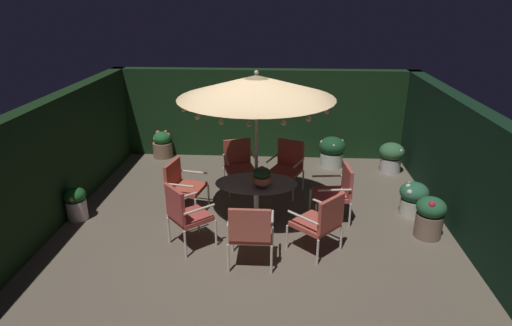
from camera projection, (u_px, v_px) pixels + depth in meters
name	position (u px, v px, depth m)	size (l,w,h in m)	color
ground_plane	(254.00, 226.00, 7.47)	(7.20, 7.46, 0.02)	#6B5E4E
hedge_backdrop_rear	(263.00, 113.00, 10.41)	(7.20, 0.30, 2.10)	black
hedge_backdrop_left	(49.00, 164.00, 7.27)	(0.30, 7.46, 2.10)	black
hedge_backdrop_right	(470.00, 174.00, 6.89)	(0.30, 7.46, 2.10)	black
patio_dining_table	(256.00, 193.00, 7.44)	(1.41, 0.97, 0.73)	silver
patio_umbrella	(256.00, 87.00, 6.78)	(2.52, 2.52, 2.63)	silver
centerpiece_planter	(262.00, 176.00, 7.12)	(0.31, 0.31, 0.37)	#A56648
patio_chair_north	(250.00, 231.00, 6.13)	(0.65, 0.57, 1.01)	silver
patio_chair_northeast	(321.00, 220.00, 6.50)	(0.87, 0.87, 0.98)	silver
patio_chair_east	(337.00, 189.00, 7.47)	(0.67, 0.68, 0.99)	silver
patio_chair_southeast	(288.00, 164.00, 8.59)	(0.77, 0.75, 1.03)	silver
patio_chair_south	(239.00, 163.00, 8.69)	(0.76, 0.77, 1.00)	beige
patio_chair_southwest	(182.00, 183.00, 7.77)	(0.71, 0.75, 0.95)	silver
patio_chair_west	(185.00, 212.00, 6.62)	(0.80, 0.79, 1.05)	silver
potted_plant_right_near	(413.00, 197.00, 7.74)	(0.51, 0.51, 0.61)	beige
potted_plant_left_far	(76.00, 203.00, 7.55)	(0.37, 0.38, 0.61)	beige
potted_plant_right_far	(162.00, 145.00, 10.52)	(0.47, 0.47, 0.64)	#82634B
potted_plant_back_left	(391.00, 156.00, 9.61)	(0.55, 0.55, 0.67)	beige
potted_plant_left_near	(430.00, 216.00, 7.00)	(0.47, 0.47, 0.70)	#846856
potted_plant_back_right	(332.00, 151.00, 9.93)	(0.60, 0.60, 0.70)	silver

